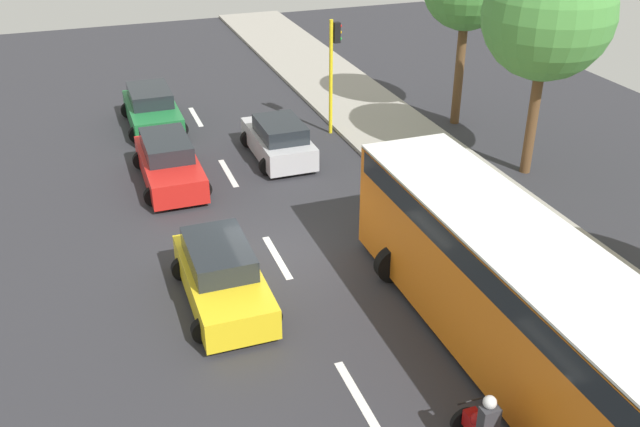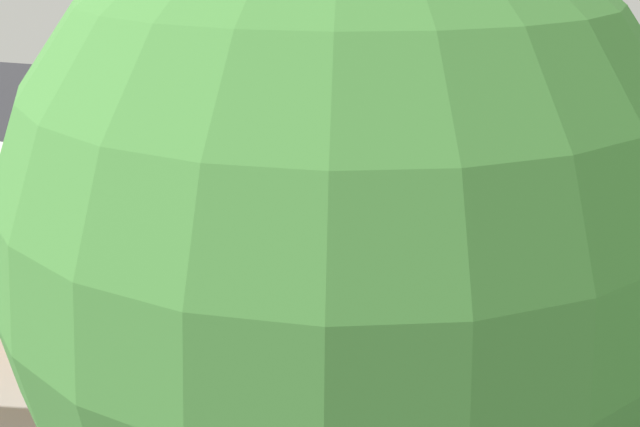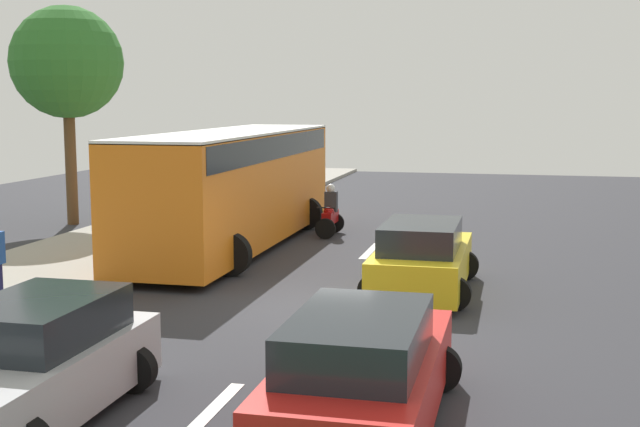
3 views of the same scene
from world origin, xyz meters
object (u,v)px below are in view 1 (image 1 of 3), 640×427
Objects in this scene: pedestrian_near_signal at (422,165)px; street_tree_center at (548,15)px; car_yellow_cab at (222,277)px; traffic_light_corner at (333,61)px; car_silver at (279,140)px; car_green at (152,110)px; car_red at (169,163)px; city_bus at (510,284)px.

pedestrian_near_signal is 0.22× the size of street_tree_center.
car_yellow_cab is 12.17m from traffic_light_corner.
street_tree_center reaches higher than car_silver.
car_silver and car_green have the same top height.
car_red is at bearing 91.01° from car_yellow_cab.
car_green and car_red have the same top height.
car_green is at bearing 142.70° from street_tree_center.
traffic_light_corner is 0.59× the size of street_tree_center.
traffic_light_corner reaches higher than car_red.
car_red is 13.32m from street_tree_center.
car_yellow_cab is 7.02m from city_bus.
city_bus reaches higher than car_silver.
car_red is (-4.10, -0.67, 0.00)m from car_silver.
car_red is at bearing 116.03° from city_bus.
car_silver is 2.38× the size of pedestrian_near_signal.
city_bus reaches higher than car_green.
car_yellow_cab is 0.97× the size of car_green.
street_tree_center is (5.10, -5.80, 2.56)m from traffic_light_corner.
car_red is 0.60× the size of street_tree_center.
car_green is at bearing 87.97° from car_red.
car_red is at bearing -170.66° from car_silver.
car_silver is at bearing 128.90° from pedestrian_near_signal.
car_silver is 0.53× the size of street_tree_center.
car_silver is 4.15m from car_red.
car_red is 1.01× the size of traffic_light_corner.
car_yellow_cab and car_green have the same top height.
car_silver is 0.94× the size of car_yellow_cab.
car_red is at bearing 154.00° from pedestrian_near_signal.
car_yellow_cab is at bearing -124.21° from traffic_light_corner.
street_tree_center is at bearing -15.96° from car_red.
pedestrian_near_signal is at bearing -51.10° from car_silver.
car_green is 0.98× the size of traffic_light_corner.
car_silver is 6.23m from car_green.
street_tree_center is at bearing 4.14° from pedestrian_near_signal.
car_green is 2.61× the size of pedestrian_near_signal.
car_green is 0.97× the size of car_red.
pedestrian_near_signal reaches higher than car_green.
car_silver is 12.48m from city_bus.
car_yellow_cab is 0.94× the size of car_red.
car_yellow_cab is (-3.96, -8.19, 0.00)m from car_silver.
traffic_light_corner reaches higher than car_yellow_cab.
car_yellow_cab is at bearing -153.30° from pedestrian_near_signal.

